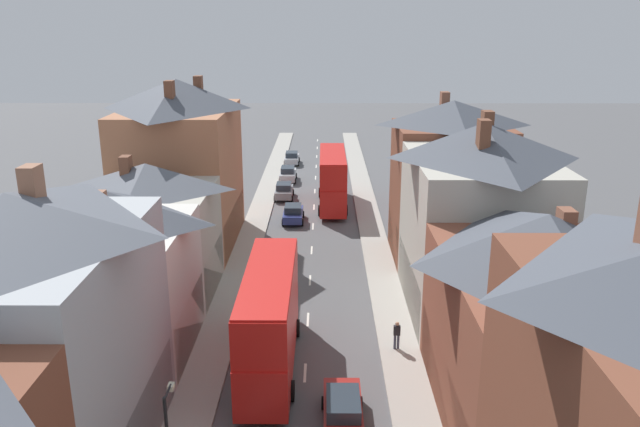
% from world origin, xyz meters
% --- Properties ---
extents(pavement_left, '(2.20, 104.00, 0.14)m').
position_xyz_m(pavement_left, '(-5.10, 38.00, 0.07)').
color(pavement_left, '#A8A399').
rests_on(pavement_left, ground).
extents(pavement_right, '(2.20, 104.00, 0.14)m').
position_xyz_m(pavement_right, '(5.10, 38.00, 0.07)').
color(pavement_right, '#A8A399').
rests_on(pavement_right, ground).
extents(centre_line_dashes, '(0.14, 97.80, 0.01)m').
position_xyz_m(centre_line_dashes, '(0.00, 36.00, 0.01)').
color(centre_line_dashes, silver).
rests_on(centre_line_dashes, ground).
extents(terrace_row_left, '(8.00, 56.57, 13.30)m').
position_xyz_m(terrace_row_left, '(-10.18, 15.76, 5.55)').
color(terrace_row_left, '#A36042').
rests_on(terrace_row_left, ground).
extents(terrace_row_right, '(8.00, 49.74, 13.34)m').
position_xyz_m(terrace_row_right, '(10.19, 12.97, 5.78)').
color(terrace_row_right, silver).
rests_on(terrace_row_right, ground).
extents(double_decker_bus_lead, '(2.74, 10.80, 5.30)m').
position_xyz_m(double_decker_bus_lead, '(1.79, 48.27, 2.82)').
color(double_decker_bus_lead, red).
rests_on(double_decker_bus_lead, ground).
extents(double_decker_bus_mid_street, '(2.74, 10.80, 5.30)m').
position_xyz_m(double_decker_bus_mid_street, '(-1.81, 18.59, 2.82)').
color(double_decker_bus_mid_street, red).
rests_on(double_decker_bus_mid_street, ground).
extents(car_near_blue, '(1.90, 3.89, 1.59)m').
position_xyz_m(car_near_blue, '(-3.10, 67.29, 0.80)').
color(car_near_blue, '#B7BABF').
rests_on(car_near_blue, ground).
extents(car_near_silver, '(1.90, 4.59, 1.71)m').
position_xyz_m(car_near_silver, '(1.80, 13.42, 0.86)').
color(car_near_silver, maroon).
rests_on(car_near_silver, ground).
extents(car_mid_black, '(1.90, 3.91, 1.59)m').
position_xyz_m(car_mid_black, '(-1.80, 43.32, 0.80)').
color(car_mid_black, navy).
rests_on(car_mid_black, ground).
extents(car_mid_white, '(1.90, 4.19, 1.70)m').
position_xyz_m(car_mid_white, '(-3.10, 58.36, 0.85)').
color(car_mid_white, '#B7BABF').
rests_on(car_mid_white, ground).
extents(car_far_grey, '(1.90, 3.89, 1.63)m').
position_xyz_m(car_far_grey, '(-3.10, 51.13, 0.82)').
color(car_far_grey, gray).
rests_on(car_far_grey, ground).
extents(pedestrian_mid_left, '(0.36, 0.22, 1.61)m').
position_xyz_m(pedestrian_mid_left, '(4.92, 20.27, 1.03)').
color(pedestrian_mid_left, '#3D4256').
rests_on(pedestrian_mid_left, pavement_right).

